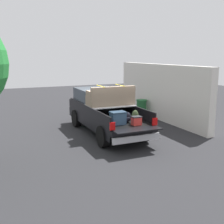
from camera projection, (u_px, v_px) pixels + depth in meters
ground_plane at (107, 133)px, 12.99m from camera, size 40.00×40.00×0.00m
pickup_truck at (103, 111)px, 13.13m from camera, size 6.05×2.06×2.23m
building_facade at (159, 92)px, 15.64m from camera, size 8.19×0.36×3.01m
trash_can at (141, 108)px, 16.43m from camera, size 0.60×0.60×0.98m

